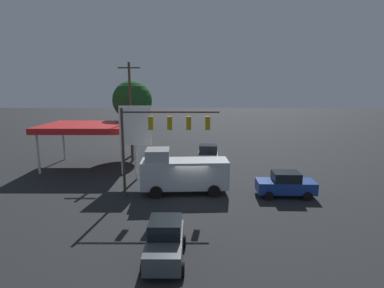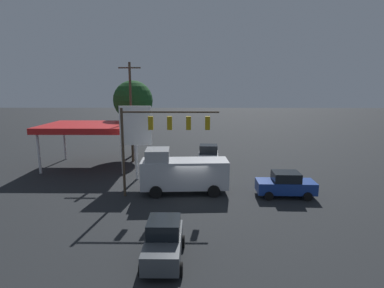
{
  "view_description": "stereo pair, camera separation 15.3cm",
  "coord_description": "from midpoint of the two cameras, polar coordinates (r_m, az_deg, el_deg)",
  "views": [
    {
      "loc": [
        -0.1,
        22.33,
        8.32
      ],
      "look_at": [
        0.0,
        -2.0,
        3.68
      ],
      "focal_mm": 28.0,
      "sensor_mm": 36.0,
      "label": 1
    },
    {
      "loc": [
        -0.25,
        22.32,
        8.32
      ],
      "look_at": [
        0.0,
        -2.0,
        3.68
      ],
      "focal_mm": 28.0,
      "sensor_mm": 36.0,
      "label": 2
    }
  ],
  "objects": [
    {
      "name": "price_sign",
      "position": [
        27.15,
        -10.53,
        3.01
      ],
      "size": [
        2.83,
        0.27,
        6.69
      ],
      "color": "silver",
      "rests_on": "ground"
    },
    {
      "name": "ground_plane",
      "position": [
        23.83,
        0.14,
        -9.65
      ],
      "size": [
        200.0,
        200.0,
        0.0
      ],
      "primitive_type": "plane",
      "color": "black"
    },
    {
      "name": "sedan_waiting",
      "position": [
        24.36,
        17.56,
        -7.34
      ],
      "size": [
        4.45,
        2.17,
        1.93
      ],
      "rotation": [
        0.0,
        0.0,
        -0.03
      ],
      "color": "navy",
      "rests_on": "ground"
    },
    {
      "name": "utility_pole",
      "position": [
        33.76,
        -11.39,
        6.25
      ],
      "size": [
        2.4,
        0.26,
        10.95
      ],
      "color": "#473828",
      "rests_on": "ground"
    },
    {
      "name": "delivery_truck",
      "position": [
        23.8,
        -1.68,
        -5.37
      ],
      "size": [
        6.91,
        2.84,
        3.58
      ],
      "rotation": [
        0.0,
        0.0,
        0.05
      ],
      "color": "silver",
      "rests_on": "ground"
    },
    {
      "name": "pickup_parked",
      "position": [
        32.17,
        3.29,
        -2.18
      ],
      "size": [
        2.46,
        5.29,
        2.4
      ],
      "rotation": [
        0.0,
        0.0,
        1.52
      ],
      "color": "silver",
      "rests_on": "ground"
    },
    {
      "name": "traffic_signal_assembly",
      "position": [
        22.46,
        -5.65,
        2.64
      ],
      "size": [
        7.32,
        0.43,
        6.81
      ],
      "color": "#473828",
      "rests_on": "ground"
    },
    {
      "name": "gas_station_canopy",
      "position": [
        33.19,
        -18.8,
        3.01
      ],
      "size": [
        9.32,
        7.05,
        4.51
      ],
      "color": "red",
      "rests_on": "ground"
    },
    {
      "name": "street_tree",
      "position": [
        37.6,
        -11.03,
        8.13
      ],
      "size": [
        4.8,
        4.8,
        9.13
      ],
      "color": "#4C331E",
      "rests_on": "ground"
    },
    {
      "name": "hatchback_crossing",
      "position": [
        15.36,
        -5.12,
        -17.95
      ],
      "size": [
        1.96,
        3.8,
        1.97
      ],
      "rotation": [
        0.0,
        0.0,
        1.57
      ],
      "color": "#474C51",
      "rests_on": "ground"
    }
  ]
}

